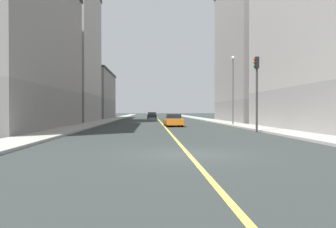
% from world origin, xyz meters
% --- Properties ---
extents(ground_plane, '(400.00, 400.00, 0.00)m').
position_xyz_m(ground_plane, '(0.00, 0.00, 0.00)').
color(ground_plane, '#2B312F').
rests_on(ground_plane, ground).
extents(sidewalk_left, '(2.59, 168.00, 0.15)m').
position_xyz_m(sidewalk_left, '(8.44, 49.00, 0.07)').
color(sidewalk_left, '#9E9B93').
rests_on(sidewalk_left, ground).
extents(sidewalk_right, '(2.59, 168.00, 0.15)m').
position_xyz_m(sidewalk_right, '(-8.44, 49.00, 0.07)').
color(sidewalk_right, '#9E9B93').
rests_on(sidewalk_right, ground).
extents(lane_center_stripe, '(0.16, 154.00, 0.01)m').
position_xyz_m(lane_center_stripe, '(0.00, 49.00, 0.01)').
color(lane_center_stripe, '#E5D14C').
rests_on(lane_center_stripe, ground).
extents(building_left_mid, '(11.00, 19.75, 21.27)m').
position_xyz_m(building_left_mid, '(15.09, 38.25, 10.65)').
color(building_left_mid, slate).
rests_on(building_left_mid, ground).
extents(building_right_midblock, '(11.00, 15.85, 20.11)m').
position_xyz_m(building_right_midblock, '(-15.09, 38.76, 10.07)').
color(building_right_midblock, gray).
rests_on(building_right_midblock, ground).
extents(building_right_distant, '(11.00, 21.28, 9.75)m').
position_xyz_m(building_right_distant, '(-15.09, 60.04, 4.89)').
color(building_right_distant, slate).
rests_on(building_right_distant, ground).
extents(traffic_light_left_near, '(0.40, 0.32, 5.84)m').
position_xyz_m(traffic_light_left_near, '(6.73, 13.34, 3.79)').
color(traffic_light_left_near, '#2D2D2D').
rests_on(traffic_light_left_near, ground).
extents(street_lamp_left_near, '(0.36, 0.36, 7.62)m').
position_xyz_m(street_lamp_left_near, '(7.74, 25.55, 4.73)').
color(street_lamp_left_near, '#4C4C51').
rests_on(street_lamp_left_near, ground).
extents(car_white, '(1.86, 4.33, 1.29)m').
position_xyz_m(car_white, '(1.36, 32.46, 0.62)').
color(car_white, white).
rests_on(car_white, ground).
extents(car_orange, '(1.92, 4.54, 1.31)m').
position_xyz_m(car_orange, '(0.93, 23.98, 0.65)').
color(car_orange, orange).
rests_on(car_orange, ground).
extents(car_black, '(1.94, 4.08, 1.33)m').
position_xyz_m(car_black, '(-1.18, 58.26, 0.64)').
color(car_black, black).
rests_on(car_black, ground).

